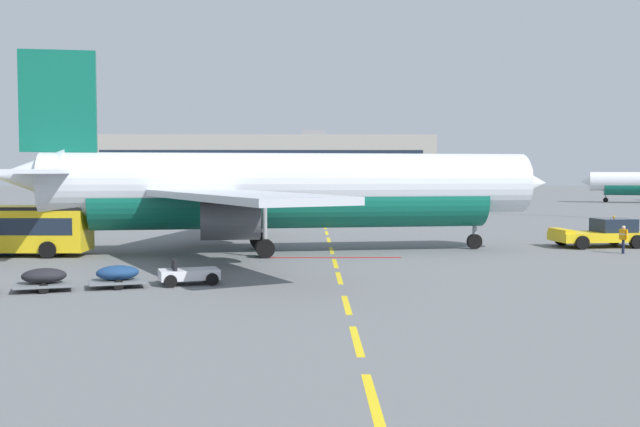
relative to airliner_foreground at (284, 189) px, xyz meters
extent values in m
plane|color=slate|center=(25.00, 15.09, -3.95)|extent=(400.00, 400.00, 0.00)
cube|color=yellow|center=(3.00, -29.91, -3.95)|extent=(0.24, 4.00, 0.01)
cube|color=yellow|center=(3.00, -24.21, -3.95)|extent=(0.24, 4.00, 0.01)
cube|color=yellow|center=(3.00, -18.27, -3.95)|extent=(0.24, 4.00, 0.01)
cube|color=yellow|center=(3.00, -11.22, -3.95)|extent=(0.24, 4.00, 0.01)
cube|color=yellow|center=(3.00, -5.67, -3.95)|extent=(0.24, 4.00, 0.01)
cube|color=yellow|center=(3.00, 0.95, -3.95)|extent=(0.24, 4.00, 0.01)
cube|color=yellow|center=(3.00, 8.28, -3.95)|extent=(0.24, 4.00, 0.01)
cube|color=yellow|center=(3.00, 14.45, -3.95)|extent=(0.24, 4.00, 0.01)
cube|color=yellow|center=(3.00, 20.45, -3.95)|extent=(0.24, 4.00, 0.01)
cube|color=yellow|center=(3.00, 26.88, -3.95)|extent=(0.24, 4.00, 0.01)
cube|color=yellow|center=(3.00, 32.94, -3.95)|extent=(0.24, 4.00, 0.01)
cube|color=yellow|center=(3.00, 39.03, -3.95)|extent=(0.24, 4.00, 0.01)
cube|color=yellow|center=(3.00, 45.07, -3.95)|extent=(0.24, 4.00, 0.01)
cube|color=yellow|center=(3.00, 52.21, -3.95)|extent=(0.24, 4.00, 0.01)
cube|color=yellow|center=(3.00, 58.99, -3.95)|extent=(0.24, 4.00, 0.01)
cube|color=#B21414|center=(3.00, -2.91, -3.95)|extent=(8.00, 0.40, 0.01)
cylinder|color=silver|center=(0.58, 0.08, 0.35)|extent=(30.33, 8.04, 3.80)
cylinder|color=#0F604C|center=(0.58, 0.08, -0.69)|extent=(24.75, 6.94, 3.50)
cone|color=silver|center=(15.48, 2.22, 0.35)|extent=(3.99, 4.18, 3.72)
cone|color=silver|center=(-15.01, -2.16, 0.83)|extent=(4.62, 3.79, 3.23)
cube|color=#192333|center=(14.44, 2.07, 1.02)|extent=(1.99, 3.05, 0.60)
cube|color=#0F604C|center=(-13.28, -1.91, 5.25)|extent=(4.41, 0.98, 6.00)
cube|color=silver|center=(-14.43, 1.16, 1.11)|extent=(4.08, 6.79, 0.24)
cube|color=silver|center=(-13.52, -5.17, 1.11)|extent=(4.08, 6.79, 0.24)
cube|color=#B7BCC6|center=(-4.56, 7.93, -0.12)|extent=(7.99, 17.61, 0.36)
cube|color=#B7BCC6|center=(-2.15, -8.90, -0.12)|extent=(12.10, 17.30, 0.36)
cylinder|color=#4C4F54|center=(-4.29, 4.94, -1.57)|extent=(3.47, 2.53, 2.10)
cylinder|color=black|center=(-2.70, 5.17, -1.57)|extent=(0.37, 1.78, 1.79)
cylinder|color=#4C4F54|center=(-2.72, -5.95, -1.57)|extent=(3.47, 2.53, 2.10)
cylinder|color=black|center=(-1.14, -5.72, -1.57)|extent=(0.37, 1.78, 1.79)
cylinder|color=gray|center=(12.36, 1.77, -2.12)|extent=(0.28, 0.28, 2.67)
cylinder|color=black|center=(12.36, 1.77, -3.45)|extent=(1.02, 0.42, 0.99)
cylinder|color=gray|center=(-1.77, 2.37, -2.09)|extent=(0.28, 0.28, 2.61)
cylinder|color=black|center=(-1.82, 2.72, -3.40)|extent=(1.14, 0.50, 1.10)
cylinder|color=black|center=(-1.72, 2.03, -3.40)|extent=(1.14, 0.50, 1.10)
cylinder|color=gray|center=(-1.03, -2.77, -2.09)|extent=(0.28, 0.28, 2.61)
cylinder|color=black|center=(-1.08, -2.43, -3.40)|extent=(1.14, 0.50, 1.10)
cylinder|color=black|center=(-0.98, -3.12, -3.40)|extent=(1.14, 0.50, 1.10)
cube|color=yellow|center=(20.97, 3.01, -3.25)|extent=(6.32, 3.57, 0.60)
cube|color=#192333|center=(22.04, 3.15, -2.50)|extent=(2.66, 2.43, 0.90)
cube|color=yellow|center=(18.35, 2.66, -2.83)|extent=(1.03, 2.59, 0.24)
sphere|color=orange|center=(22.04, 3.15, -1.95)|extent=(0.16, 0.16, 0.16)
cylinder|color=black|center=(19.25, 1.37, -3.50)|extent=(0.95, 0.52, 0.90)
cylinder|color=black|center=(18.88, 4.14, -3.50)|extent=(0.95, 0.52, 0.90)
cylinder|color=black|center=(23.06, 1.88, -3.50)|extent=(0.95, 0.52, 0.90)
cylinder|color=black|center=(22.69, 4.65, -3.50)|extent=(0.95, 0.52, 0.90)
cone|color=white|center=(47.47, 74.33, -0.52)|extent=(3.54, 3.66, 2.97)
cube|color=#192333|center=(48.28, 74.08, 0.02)|extent=(1.89, 2.55, 0.48)
cylinder|color=gray|center=(49.88, 73.59, -2.49)|extent=(0.22, 0.22, 2.13)
cylinder|color=black|center=(49.88, 73.59, -3.55)|extent=(0.82, 0.44, 0.79)
cylinder|color=black|center=(-13.63, -0.37, -3.45)|extent=(1.00, 0.33, 1.00)
cylinder|color=black|center=(-13.64, -3.07, -3.45)|extent=(1.00, 0.33, 1.00)
cube|color=silver|center=(-3.81, -13.08, -3.49)|extent=(2.90, 2.12, 0.44)
cube|color=black|center=(-4.43, -13.27, -3.09)|extent=(0.45, 1.10, 0.56)
cylinder|color=black|center=(-3.15, -12.13, -3.67)|extent=(0.59, 0.34, 0.56)
cylinder|color=black|center=(-2.73, -13.47, -3.67)|extent=(0.59, 0.34, 0.56)
cylinder|color=black|center=(-4.89, -12.69, -3.67)|extent=(0.59, 0.34, 0.56)
cylinder|color=black|center=(-4.46, -14.02, -3.67)|extent=(0.59, 0.34, 0.56)
cube|color=slate|center=(-6.76, -14.02, -3.67)|extent=(2.74, 2.16, 0.12)
ellipsoid|color=navy|center=(-6.76, -14.02, -3.29)|extent=(2.10, 1.70, 0.64)
cylinder|color=black|center=(-6.97, -13.37, -3.73)|extent=(0.46, 0.27, 0.44)
cylinder|color=black|center=(-6.56, -14.66, -3.73)|extent=(0.46, 0.27, 0.44)
cube|color=slate|center=(-9.62, -14.93, -3.67)|extent=(2.74, 2.16, 0.12)
ellipsoid|color=black|center=(-9.62, -14.93, -3.29)|extent=(2.10, 1.70, 0.64)
cylinder|color=black|center=(-9.82, -14.28, -3.73)|extent=(0.46, 0.27, 0.44)
cylinder|color=black|center=(-9.42, -15.57, -3.73)|extent=(0.46, 0.27, 0.44)
cylinder|color=#191E38|center=(21.00, -0.85, -3.52)|extent=(0.16, 0.16, 0.85)
cylinder|color=#191E38|center=(20.91, -1.07, -3.52)|extent=(0.16, 0.16, 0.85)
cube|color=orange|center=(20.96, -0.96, -2.78)|extent=(0.38, 0.54, 0.64)
cube|color=silver|center=(20.96, -0.96, -2.74)|extent=(0.40, 0.56, 0.06)
sphere|color=beige|center=(20.96, -0.96, -2.34)|extent=(0.23, 0.23, 0.23)
cylinder|color=orange|center=(20.89, -0.67, -2.74)|extent=(0.09, 0.09, 0.58)
cylinder|color=orange|center=(21.03, -1.25, -2.74)|extent=(0.09, 0.09, 0.58)
cube|color=#194C9E|center=(-17.21, -0.69, -3.15)|extent=(1.61, 1.57, 1.60)
cube|color=silver|center=(-17.21, -0.69, -3.15)|extent=(1.62, 0.05, 1.36)
cube|color=#9E998E|center=(-9.87, 143.81, 3.01)|extent=(84.11, 25.04, 13.93)
cube|color=#192333|center=(-9.87, 131.23, 3.71)|extent=(77.38, 0.12, 5.01)
cube|color=gray|center=(2.74, 143.81, 10.78)|extent=(6.00, 5.00, 1.60)
camera|label=1|loc=(1.61, -46.06, 1.12)|focal=41.51mm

